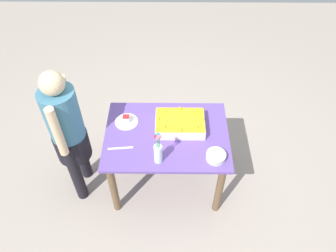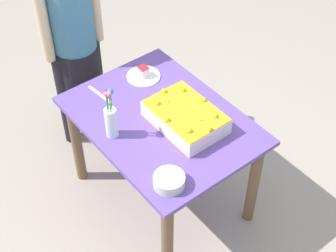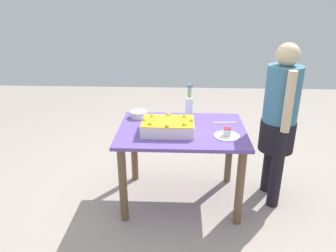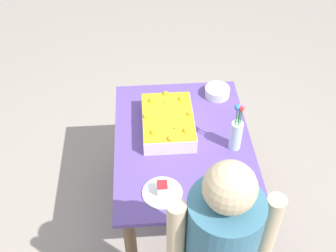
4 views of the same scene
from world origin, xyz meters
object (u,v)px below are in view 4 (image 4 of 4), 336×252
(flower_vase, at_px, (236,132))
(fruit_bowl, at_px, (217,92))
(sheet_cake, at_px, (168,122))
(serving_plate_with_slice, at_px, (162,191))
(cake_knife, at_px, (221,193))

(flower_vase, height_order, fruit_bowl, flower_vase)
(sheet_cake, bearing_deg, fruit_bowl, 129.93)
(serving_plate_with_slice, xyz_separation_m, cake_knife, (0.02, 0.32, -0.02))
(sheet_cake, xyz_separation_m, flower_vase, (0.19, 0.39, 0.07))
(cake_knife, distance_m, flower_vase, 0.38)
(sheet_cake, bearing_deg, flower_vase, 63.85)
(cake_knife, bearing_deg, flower_vase, -26.79)
(sheet_cake, height_order, serving_plate_with_slice, sheet_cake)
(fruit_bowl, bearing_deg, sheet_cake, -50.07)
(cake_knife, height_order, fruit_bowl, fruit_bowl)
(sheet_cake, relative_size, cake_knife, 2.03)
(sheet_cake, relative_size, serving_plate_with_slice, 2.05)
(flower_vase, distance_m, fruit_bowl, 0.50)
(serving_plate_with_slice, bearing_deg, flower_vase, 124.80)
(cake_knife, xyz_separation_m, fruit_bowl, (-0.83, 0.11, 0.03))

